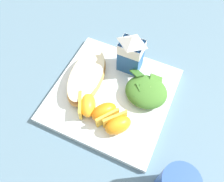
{
  "coord_description": "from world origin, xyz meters",
  "views": [
    {
      "loc": [
        0.12,
        -0.26,
        0.5
      ],
      "look_at": [
        0.0,
        0.0,
        0.03
      ],
      "focal_mm": 36.87,
      "sensor_mm": 36.0,
      "label": 1
    }
  ],
  "objects_px": {
    "milk_carton": "(131,52)",
    "orange_wedge_middle": "(104,112)",
    "white_plate": "(112,95)",
    "green_salad_pile": "(146,91)",
    "orange_wedge_front": "(87,105)",
    "orange_wedge_rear": "(118,125)",
    "cheesy_pizza_bread": "(87,76)"
  },
  "relations": [
    {
      "from": "cheesy_pizza_bread",
      "to": "orange_wedge_front",
      "type": "height_order",
      "value": "orange_wedge_front"
    },
    {
      "from": "milk_carton",
      "to": "orange_wedge_middle",
      "type": "distance_m",
      "value": 0.16
    },
    {
      "from": "orange_wedge_front",
      "to": "orange_wedge_middle",
      "type": "relative_size",
      "value": 1.0
    },
    {
      "from": "milk_carton",
      "to": "orange_wedge_front",
      "type": "bearing_deg",
      "value": -105.19
    },
    {
      "from": "milk_carton",
      "to": "orange_wedge_rear",
      "type": "relative_size",
      "value": 1.6
    },
    {
      "from": "milk_carton",
      "to": "orange_wedge_front",
      "type": "height_order",
      "value": "milk_carton"
    },
    {
      "from": "milk_carton",
      "to": "orange_wedge_rear",
      "type": "height_order",
      "value": "milk_carton"
    },
    {
      "from": "white_plate",
      "to": "orange_wedge_rear",
      "type": "distance_m",
      "value": 0.1
    },
    {
      "from": "green_salad_pile",
      "to": "milk_carton",
      "type": "bearing_deg",
      "value": 136.21
    },
    {
      "from": "green_salad_pile",
      "to": "orange_wedge_middle",
      "type": "relative_size",
      "value": 1.53
    },
    {
      "from": "cheesy_pizza_bread",
      "to": "green_salad_pile",
      "type": "relative_size",
      "value": 1.67
    },
    {
      "from": "orange_wedge_front",
      "to": "orange_wedge_middle",
      "type": "xyz_separation_m",
      "value": [
        0.04,
        -0.0,
        0.0
      ]
    },
    {
      "from": "white_plate",
      "to": "orange_wedge_middle",
      "type": "height_order",
      "value": "orange_wedge_middle"
    },
    {
      "from": "green_salad_pile",
      "to": "milk_carton",
      "type": "xyz_separation_m",
      "value": [
        -0.07,
        0.06,
        0.04
      ]
    },
    {
      "from": "orange_wedge_front",
      "to": "orange_wedge_middle",
      "type": "distance_m",
      "value": 0.04
    },
    {
      "from": "green_salad_pile",
      "to": "orange_wedge_front",
      "type": "height_order",
      "value": "green_salad_pile"
    },
    {
      "from": "cheesy_pizza_bread",
      "to": "milk_carton",
      "type": "distance_m",
      "value": 0.12
    },
    {
      "from": "orange_wedge_front",
      "to": "orange_wedge_rear",
      "type": "xyz_separation_m",
      "value": [
        0.08,
        -0.01,
        0.0
      ]
    },
    {
      "from": "green_salad_pile",
      "to": "orange_wedge_middle",
      "type": "bearing_deg",
      "value": -125.83
    },
    {
      "from": "orange_wedge_middle",
      "to": "orange_wedge_rear",
      "type": "xyz_separation_m",
      "value": [
        0.04,
        -0.01,
        0.0
      ]
    },
    {
      "from": "milk_carton",
      "to": "white_plate",
      "type": "bearing_deg",
      "value": -95.16
    },
    {
      "from": "orange_wedge_rear",
      "to": "green_salad_pile",
      "type": "bearing_deg",
      "value": 75.78
    },
    {
      "from": "white_plate",
      "to": "milk_carton",
      "type": "relative_size",
      "value": 2.55
    },
    {
      "from": "white_plate",
      "to": "orange_wedge_rear",
      "type": "xyz_separation_m",
      "value": [
        0.05,
        -0.08,
        0.03
      ]
    },
    {
      "from": "cheesy_pizza_bread",
      "to": "green_salad_pile",
      "type": "xyz_separation_m",
      "value": [
        0.15,
        0.02,
        0.0
      ]
    },
    {
      "from": "white_plate",
      "to": "green_salad_pile",
      "type": "height_order",
      "value": "green_salad_pile"
    },
    {
      "from": "green_salad_pile",
      "to": "orange_wedge_rear",
      "type": "relative_size",
      "value": 1.55
    },
    {
      "from": "cheesy_pizza_bread",
      "to": "orange_wedge_rear",
      "type": "distance_m",
      "value": 0.15
    },
    {
      "from": "orange_wedge_front",
      "to": "white_plate",
      "type": "bearing_deg",
      "value": 61.84
    },
    {
      "from": "green_salad_pile",
      "to": "orange_wedge_front",
      "type": "bearing_deg",
      "value": -140.6
    },
    {
      "from": "milk_carton",
      "to": "orange_wedge_rear",
      "type": "xyz_separation_m",
      "value": [
        0.04,
        -0.17,
        -0.04
      ]
    },
    {
      "from": "cheesy_pizza_bread",
      "to": "milk_carton",
      "type": "height_order",
      "value": "milk_carton"
    }
  ]
}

